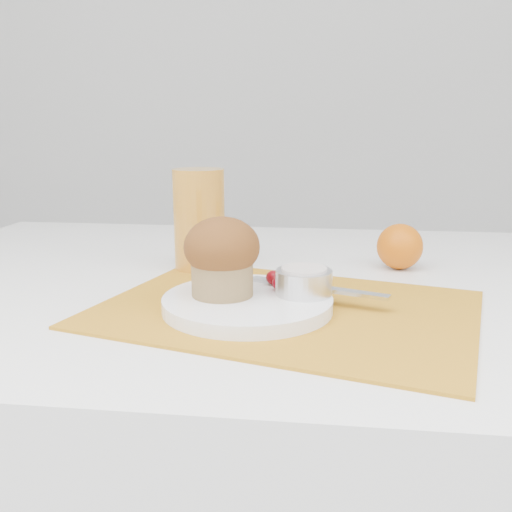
# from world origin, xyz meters

# --- Properties ---
(table) EXTENTS (1.20, 0.80, 0.75)m
(table) POSITION_xyz_m (0.00, 0.05, 0.38)
(table) COLOR white
(table) RESTS_ON ground
(placemat) EXTENTS (0.50, 0.42, 0.00)m
(placemat) POSITION_xyz_m (0.04, -0.09, 0.75)
(placemat) COLOR #BE7C1A
(placemat) RESTS_ON table
(plate) EXTENTS (0.21, 0.21, 0.02)m
(plate) POSITION_xyz_m (-0.01, -0.11, 0.76)
(plate) COLOR white
(plate) RESTS_ON placemat
(ramekin) EXTENTS (0.08, 0.08, 0.03)m
(ramekin) POSITION_xyz_m (0.06, -0.09, 0.78)
(ramekin) COLOR silver
(ramekin) RESTS_ON plate
(cream) EXTENTS (0.07, 0.07, 0.01)m
(cream) POSITION_xyz_m (0.06, -0.09, 0.80)
(cream) COLOR beige
(cream) RESTS_ON ramekin
(raspberry_near) EXTENTS (0.02, 0.02, 0.02)m
(raspberry_near) POSITION_xyz_m (0.02, -0.05, 0.78)
(raspberry_near) COLOR #500206
(raspberry_near) RESTS_ON plate
(raspberry_far) EXTENTS (0.02, 0.02, 0.02)m
(raspberry_far) POSITION_xyz_m (0.03, -0.08, 0.78)
(raspberry_far) COLOR #54020B
(raspberry_far) RESTS_ON plate
(butter_knife) EXTENTS (0.17, 0.08, 0.00)m
(butter_knife) POSITION_xyz_m (0.07, -0.07, 0.77)
(butter_knife) COLOR silver
(butter_knife) RESTS_ON plate
(orange) EXTENTS (0.07, 0.07, 0.07)m
(orange) POSITION_xyz_m (0.19, 0.13, 0.78)
(orange) COLOR #D45F07
(orange) RESTS_ON table
(juice_glass) EXTENTS (0.10, 0.10, 0.15)m
(juice_glass) POSITION_xyz_m (-0.11, 0.08, 0.83)
(juice_glass) COLOR orange
(juice_glass) RESTS_ON table
(muffin) EXTENTS (0.09, 0.09, 0.09)m
(muffin) POSITION_xyz_m (-0.04, -0.10, 0.82)
(muffin) COLOR olive
(muffin) RESTS_ON plate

